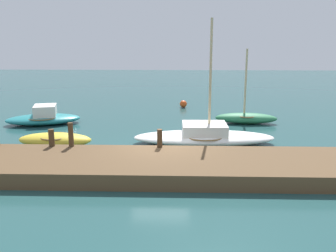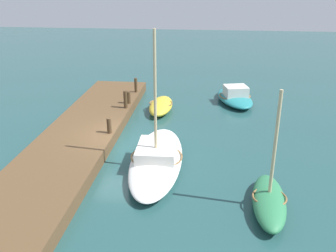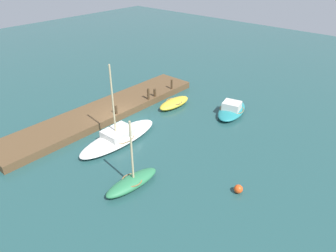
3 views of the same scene
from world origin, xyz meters
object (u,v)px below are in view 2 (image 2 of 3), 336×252
(rowboat_green, at_px, (269,200))
(rowboat_yellow, at_px, (161,106))
(sailboat_white, at_px, (157,158))
(mooring_post_mid_west, at_px, (129,97))
(mooring_post_east, at_px, (109,126))
(motorboat_teal, at_px, (235,97))
(mooring_post_west, at_px, (136,85))
(mooring_post_mid_east, at_px, (125,100))

(rowboat_green, relative_size, rowboat_yellow, 1.26)
(sailboat_white, xyz_separation_m, rowboat_yellow, (-7.15, -0.73, -0.06))
(rowboat_yellow, xyz_separation_m, mooring_post_mid_west, (0.51, -1.90, 0.63))
(sailboat_white, bearing_deg, rowboat_yellow, -175.50)
(mooring_post_mid_west, xyz_separation_m, mooring_post_east, (4.60, 0.00, 0.02))
(rowboat_green, xyz_separation_m, rowboat_yellow, (-9.95, -5.18, -0.03))
(sailboat_white, height_order, rowboat_yellow, sailboat_white)
(motorboat_teal, xyz_separation_m, mooring_post_west, (0.35, -6.53, 0.67))
(rowboat_green, height_order, motorboat_teal, rowboat_green)
(mooring_post_west, bearing_deg, motorboat_teal, 93.09)
(rowboat_green, relative_size, mooring_post_mid_east, 4.33)
(motorboat_teal, bearing_deg, mooring_post_west, -100.71)
(sailboat_white, xyz_separation_m, mooring_post_west, (-8.99, -2.63, 0.67))
(sailboat_white, distance_m, rowboat_yellow, 7.18)
(rowboat_yellow, xyz_separation_m, mooring_post_mid_east, (1.35, -1.90, 0.77))
(rowboat_yellow, xyz_separation_m, mooring_post_west, (-1.84, -1.90, 0.73))
(mooring_post_east, bearing_deg, motorboat_teal, 138.21)
(motorboat_teal, xyz_separation_m, mooring_post_mid_west, (2.71, -6.53, 0.57))
(mooring_post_west, relative_size, mooring_post_mid_west, 1.28)
(rowboat_green, distance_m, rowboat_yellow, 11.22)
(mooring_post_mid_west, bearing_deg, mooring_post_east, 0.00)
(rowboat_green, relative_size, mooring_post_east, 5.74)
(mooring_post_mid_west, height_order, mooring_post_east, mooring_post_east)
(sailboat_white, bearing_deg, mooring_post_east, -129.03)
(rowboat_yellow, height_order, mooring_post_east, mooring_post_east)
(sailboat_white, bearing_deg, mooring_post_mid_west, -159.68)
(mooring_post_mid_east, bearing_deg, mooring_post_west, 180.00)
(motorboat_teal, distance_m, rowboat_yellow, 5.12)
(sailboat_white, height_order, mooring_post_west, sailboat_white)
(sailboat_white, distance_m, rowboat_green, 5.26)
(rowboat_green, bearing_deg, rowboat_yellow, -148.39)
(rowboat_green, height_order, mooring_post_mid_east, rowboat_green)
(motorboat_teal, height_order, mooring_post_mid_east, mooring_post_mid_east)
(motorboat_teal, distance_m, mooring_post_east, 9.82)
(mooring_post_mid_west, relative_size, mooring_post_mid_east, 0.72)
(sailboat_white, distance_m, mooring_post_mid_east, 6.41)
(rowboat_green, bearing_deg, mooring_post_mid_east, -136.41)
(mooring_post_west, bearing_deg, rowboat_green, 31.02)
(rowboat_green, xyz_separation_m, mooring_post_mid_west, (-9.44, -7.09, 0.60))
(mooring_post_west, distance_m, mooring_post_mid_east, 3.19)
(rowboat_yellow, bearing_deg, mooring_post_west, -133.10)
(mooring_post_west, bearing_deg, sailboat_white, 16.32)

